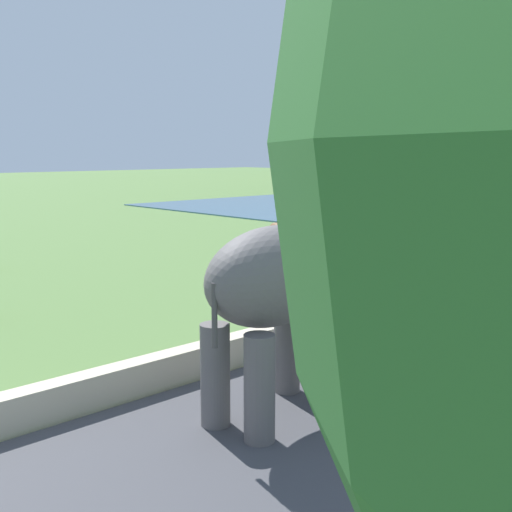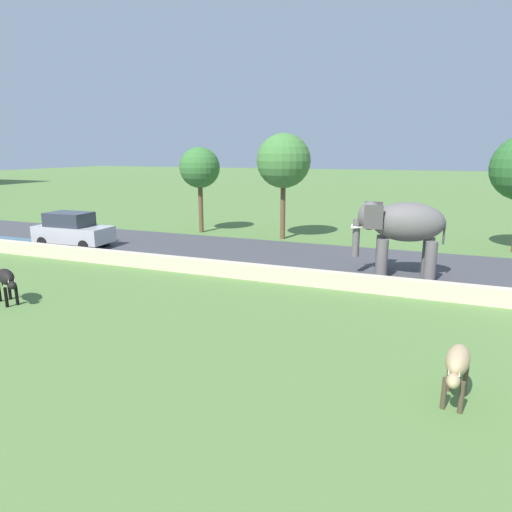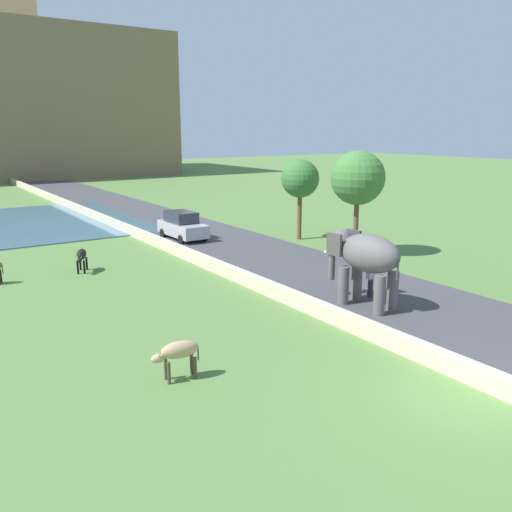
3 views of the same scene
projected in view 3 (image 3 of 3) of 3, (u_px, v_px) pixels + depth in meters
ground_plane at (456, 400)px, 13.98m from camera, size 220.00×220.00×0.00m
road_surface at (228, 244)px, 32.84m from camera, size 7.00×120.00×0.06m
barrier_wall at (187, 254)px, 29.10m from camera, size 0.40×110.00×0.60m
elephant at (364, 257)px, 20.90m from camera, size 1.72×3.55×2.99m
person_beside_elephant at (371, 278)px, 22.25m from camera, size 0.36×0.22×1.63m
car_silver at (182, 226)px, 34.22m from camera, size 1.87×4.04×1.80m
cow_black at (81, 256)px, 26.37m from camera, size 0.89×1.40×1.15m
cow_tan at (178, 352)px, 14.97m from camera, size 1.42×0.59×1.15m
tree_mid at (358, 178)px, 29.10m from camera, size 2.97×2.97×5.83m
tree_far at (300, 179)px, 33.61m from camera, size 2.41×2.41×5.11m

